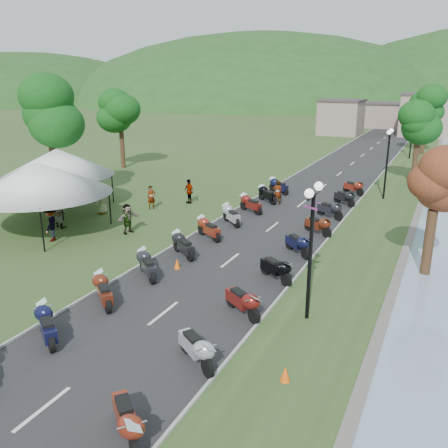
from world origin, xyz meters
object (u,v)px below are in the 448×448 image
at_px(vendor_tent_main, 42,197).
at_px(pedestrian_a, 152,209).
at_px(pedestrian_c, 52,241).
at_px(pedestrian_b, 61,227).

xyz_separation_m(vendor_tent_main, pedestrian_a, (2.98, 6.64, -2.00)).
height_order(vendor_tent_main, pedestrian_c, vendor_tent_main).
distance_m(vendor_tent_main, pedestrian_b, 2.20).
xyz_separation_m(vendor_tent_main, pedestrian_c, (1.75, -1.23, -2.00)).
bearing_deg(pedestrian_c, pedestrian_a, 141.60).
xyz_separation_m(pedestrian_a, pedestrian_b, (-2.62, -5.79, 0.00)).
bearing_deg(vendor_tent_main, pedestrian_a, 65.81).
bearing_deg(vendor_tent_main, pedestrian_b, 66.65).
relative_size(pedestrian_b, pedestrian_c, 0.98).
xyz_separation_m(pedestrian_b, pedestrian_c, (1.39, -2.08, 0.00)).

